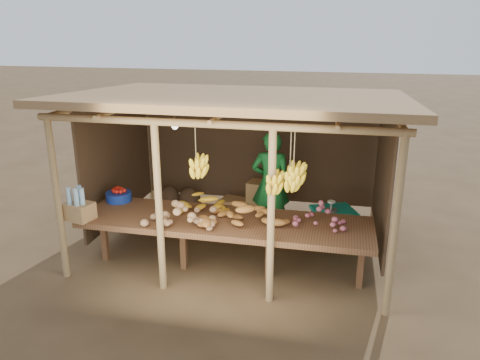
# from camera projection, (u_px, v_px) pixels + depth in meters

# --- Properties ---
(ground) EXTENTS (60.00, 60.00, 0.00)m
(ground) POSITION_uv_depth(u_px,v_px,m) (240.00, 243.00, 7.38)
(ground) COLOR brown
(ground) RESTS_ON ground
(stall_structure) EXTENTS (4.70, 3.50, 2.43)m
(stall_structure) POSITION_uv_depth(u_px,v_px,m) (243.00, 123.00, 6.79)
(stall_structure) COLOR #A48254
(stall_structure) RESTS_ON ground
(counter) EXTENTS (3.90, 1.05, 0.80)m
(counter) POSITION_uv_depth(u_px,v_px,m) (225.00, 224.00, 6.26)
(counter) COLOR brown
(counter) RESTS_ON ground
(potato_heap) EXTENTS (1.05, 0.84, 0.36)m
(potato_heap) POSITION_uv_depth(u_px,v_px,m) (183.00, 210.00, 6.09)
(potato_heap) COLOR #A27853
(potato_heap) RESTS_ON counter
(sweet_potato_heap) EXTENTS (1.22, 0.95, 0.36)m
(sweet_potato_heap) POSITION_uv_depth(u_px,v_px,m) (243.00, 211.00, 6.06)
(sweet_potato_heap) COLOR #A6682A
(sweet_potato_heap) RESTS_ON counter
(onion_heap) EXTENTS (0.79, 0.53, 0.35)m
(onion_heap) POSITION_uv_depth(u_px,v_px,m) (318.00, 213.00, 5.99)
(onion_heap) COLOR #AD5463
(onion_heap) RESTS_ON counter
(banana_pile) EXTENTS (0.72, 0.53, 0.35)m
(banana_pile) POSITION_uv_depth(u_px,v_px,m) (204.00, 198.00, 6.53)
(banana_pile) COLOR gold
(banana_pile) RESTS_ON counter
(tomato_basin) EXTENTS (0.38, 0.38, 0.20)m
(tomato_basin) POSITION_uv_depth(u_px,v_px,m) (119.00, 196.00, 6.89)
(tomato_basin) COLOR navy
(tomato_basin) RESTS_ON counter
(bottle_box) EXTENTS (0.42, 0.36, 0.45)m
(bottle_box) POSITION_uv_depth(u_px,v_px,m) (79.00, 207.00, 6.20)
(bottle_box) COLOR #A17848
(bottle_box) RESTS_ON counter
(vendor) EXTENTS (0.66, 0.47, 1.71)m
(vendor) POSITION_uv_depth(u_px,v_px,m) (271.00, 183.00, 7.51)
(vendor) COLOR #19742F
(vendor) RESTS_ON ground
(tarp_crate) EXTENTS (0.78, 0.73, 0.74)m
(tarp_crate) POSITION_uv_depth(u_px,v_px,m) (333.00, 225.00, 7.29)
(tarp_crate) COLOR brown
(tarp_crate) RESTS_ON ground
(carton_stack) EXTENTS (0.99, 0.44, 0.71)m
(carton_stack) POSITION_uv_depth(u_px,v_px,m) (252.00, 204.00, 8.16)
(carton_stack) COLOR #A17848
(carton_stack) RESTS_ON ground
(burlap_sacks) EXTENTS (0.83, 0.44, 0.59)m
(burlap_sacks) POSITION_uv_depth(u_px,v_px,m) (179.00, 199.00, 8.51)
(burlap_sacks) COLOR #4A3422
(burlap_sacks) RESTS_ON ground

